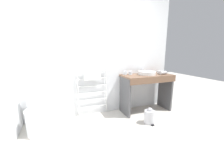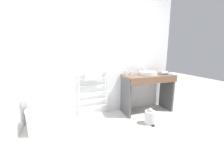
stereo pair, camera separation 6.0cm
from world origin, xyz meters
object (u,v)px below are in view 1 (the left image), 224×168
at_px(trash_bin, 149,117).
at_px(toilet, 39,115).
at_px(cup_near_wall, 125,73).
at_px(cup_near_edge, 130,73).
at_px(sink_basin, 147,73).
at_px(towel_radiator, 93,84).
at_px(hair_dryer, 163,73).

bearing_deg(trash_bin, toilet, 167.68).
height_order(cup_near_wall, cup_near_edge, cup_near_wall).
height_order(toilet, trash_bin, toilet).
xyz_separation_m(toilet, trash_bin, (1.87, -0.41, -0.16)).
bearing_deg(trash_bin, sink_basin, 63.64).
bearing_deg(toilet, cup_near_wall, 10.51).
distance_m(toilet, cup_near_edge, 1.92).
bearing_deg(cup_near_wall, trash_bin, -77.27).
distance_m(towel_radiator, cup_near_edge, 0.84).
bearing_deg(towel_radiator, hair_dryer, -11.10).
height_order(towel_radiator, cup_near_wall, towel_radiator).
height_order(cup_near_wall, trash_bin, cup_near_wall).
bearing_deg(toilet, cup_near_edge, 8.39).
bearing_deg(towel_radiator, toilet, -160.32).
height_order(cup_near_edge, trash_bin, cup_near_edge).
relative_size(cup_near_edge, hair_dryer, 0.42).
height_order(toilet, cup_near_edge, cup_near_edge).
xyz_separation_m(towel_radiator, hair_dryer, (1.51, -0.30, 0.19)).
bearing_deg(toilet, trash_bin, -12.32).
bearing_deg(towel_radiator, sink_basin, -10.14).
bearing_deg(cup_near_edge, toilet, -171.61).
relative_size(toilet, hair_dryer, 3.82).
relative_size(toilet, sink_basin, 1.97).
bearing_deg(hair_dryer, toilet, -178.63).
distance_m(toilet, towel_radiator, 1.12).
height_order(sink_basin, cup_near_wall, cup_near_wall).
bearing_deg(sink_basin, towel_radiator, 169.86).
xyz_separation_m(towel_radiator, cup_near_edge, (0.82, -0.09, 0.19)).
bearing_deg(toilet, towel_radiator, 19.68).
xyz_separation_m(toilet, cup_near_wall, (1.71, 0.32, 0.57)).
height_order(toilet, towel_radiator, towel_radiator).
height_order(sink_basin, cup_near_edge, cup_near_edge).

